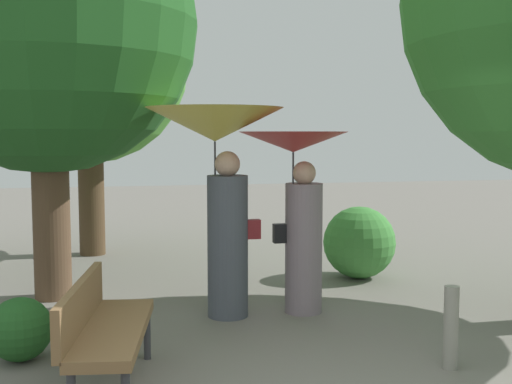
% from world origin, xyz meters
% --- Properties ---
extents(person_left, '(1.41, 1.41, 2.18)m').
position_xyz_m(person_left, '(-0.50, 2.89, 1.65)').
color(person_left, '#474C56').
rests_on(person_left, ground).
extents(person_right, '(1.15, 1.15, 1.93)m').
position_xyz_m(person_right, '(0.34, 2.87, 1.34)').
color(person_right, gray).
rests_on(person_right, ground).
extents(park_bench, '(0.70, 1.55, 0.83)m').
position_xyz_m(park_bench, '(-1.64, 1.13, 0.51)').
color(park_bench, '#38383D').
rests_on(park_bench, ground).
extents(tree_near_left, '(3.08, 3.08, 5.02)m').
position_xyz_m(tree_near_left, '(-1.94, 6.71, 3.24)').
color(tree_near_left, '#4C3823').
rests_on(tree_near_left, ground).
extents(bush_path_left, '(0.95, 0.95, 0.95)m').
position_xyz_m(bush_path_left, '(1.59, 4.26, 0.48)').
color(bush_path_left, '#428C3D').
rests_on(bush_path_left, ground).
extents(bush_path_right, '(0.54, 0.54, 0.54)m').
position_xyz_m(bush_path_right, '(-2.34, 1.95, 0.27)').
color(bush_path_right, '#235B23').
rests_on(bush_path_right, ground).
extents(path_marker_post, '(0.12, 0.12, 0.68)m').
position_xyz_m(path_marker_post, '(1.11, 1.01, 0.34)').
color(path_marker_post, gray).
rests_on(path_marker_post, ground).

